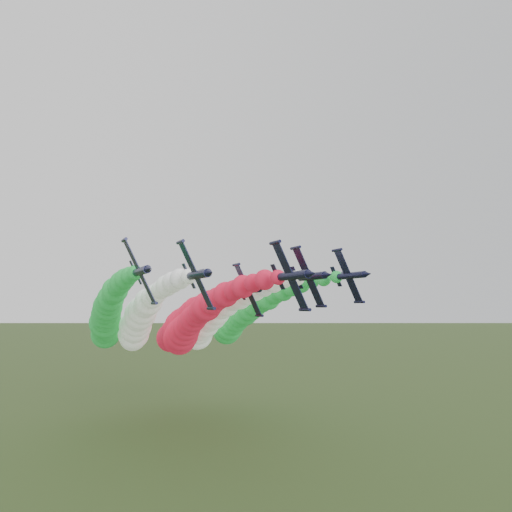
{
  "coord_description": "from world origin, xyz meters",
  "views": [
    {
      "loc": [
        -36.8,
        -76.91,
        34.13
      ],
      "look_at": [
        -1.65,
        -0.96,
        42.52
      ],
      "focal_mm": 35.0,
      "sensor_mm": 36.0,
      "label": 1
    }
  ],
  "objects_px": {
    "jet_lead": "(191,325)",
    "jet_trail": "(180,326)",
    "jet_inner_right": "(211,320)",
    "jet_outer_left": "(107,318)",
    "jet_outer_right": "(242,317)",
    "jet_inner_left": "(139,322)"
  },
  "relations": [
    {
      "from": "jet_lead",
      "to": "jet_trail",
      "type": "relative_size",
      "value": 1.0
    },
    {
      "from": "jet_inner_right",
      "to": "jet_trail",
      "type": "bearing_deg",
      "value": 105.19
    },
    {
      "from": "jet_lead",
      "to": "jet_inner_left",
      "type": "relative_size",
      "value": 1.01
    },
    {
      "from": "jet_inner_left",
      "to": "jet_outer_right",
      "type": "xyz_separation_m",
      "value": [
        32.9,
        9.17,
        0.73
      ]
    },
    {
      "from": "jet_inner_left",
      "to": "jet_outer_left",
      "type": "bearing_deg",
      "value": 135.45
    },
    {
      "from": "jet_inner_right",
      "to": "jet_lead",
      "type": "bearing_deg",
      "value": -140.65
    },
    {
      "from": "jet_inner_left",
      "to": "jet_outer_left",
      "type": "height_order",
      "value": "jet_outer_left"
    },
    {
      "from": "jet_inner_left",
      "to": "jet_lead",
      "type": "bearing_deg",
      "value": -17.33
    },
    {
      "from": "jet_lead",
      "to": "jet_outer_right",
      "type": "relative_size",
      "value": 1.0
    },
    {
      "from": "jet_inner_right",
      "to": "jet_outer_right",
      "type": "distance_m",
      "value": 13.94
    },
    {
      "from": "jet_trail",
      "to": "jet_lead",
      "type": "bearing_deg",
      "value": -99.16
    },
    {
      "from": "jet_outer_left",
      "to": "jet_outer_right",
      "type": "height_order",
      "value": "jet_outer_right"
    },
    {
      "from": "jet_inner_right",
      "to": "jet_trail",
      "type": "distance_m",
      "value": 16.63
    },
    {
      "from": "jet_inner_right",
      "to": "jet_outer_left",
      "type": "height_order",
      "value": "jet_outer_left"
    },
    {
      "from": "jet_trail",
      "to": "jet_outer_right",
      "type": "bearing_deg",
      "value": -29.36
    },
    {
      "from": "jet_inner_left",
      "to": "jet_outer_left",
      "type": "relative_size",
      "value": 1.0
    },
    {
      "from": "jet_inner_right",
      "to": "jet_outer_right",
      "type": "bearing_deg",
      "value": 28.34
    },
    {
      "from": "jet_inner_left",
      "to": "jet_trail",
      "type": "height_order",
      "value": "jet_inner_left"
    },
    {
      "from": "jet_inner_left",
      "to": "jet_inner_right",
      "type": "relative_size",
      "value": 0.99
    },
    {
      "from": "jet_trail",
      "to": "jet_outer_left",
      "type": "bearing_deg",
      "value": -153.21
    },
    {
      "from": "jet_lead",
      "to": "jet_trail",
      "type": "height_order",
      "value": "jet_lead"
    },
    {
      "from": "jet_outer_left",
      "to": "jet_trail",
      "type": "bearing_deg",
      "value": 26.79
    }
  ]
}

